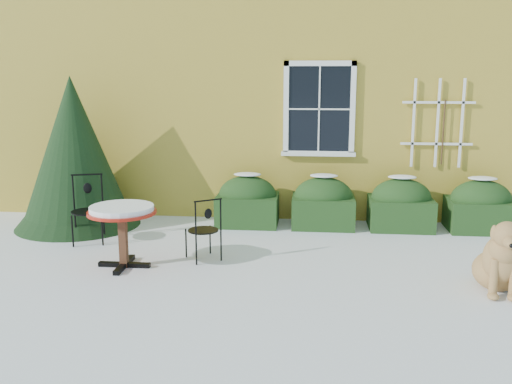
# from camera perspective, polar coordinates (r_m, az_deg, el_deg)

# --- Properties ---
(ground) EXTENTS (80.00, 80.00, 0.00)m
(ground) POSITION_cam_1_polar(r_m,az_deg,el_deg) (7.49, -0.76, -8.31)
(ground) COLOR white
(ground) RESTS_ON ground
(house) EXTENTS (12.40, 8.40, 6.40)m
(house) POSITION_cam_1_polar(r_m,az_deg,el_deg) (14.03, 2.49, 14.35)
(house) COLOR gold
(house) RESTS_ON ground
(hedge_row) EXTENTS (4.95, 0.80, 0.91)m
(hedge_row) POSITION_cam_1_polar(r_m,az_deg,el_deg) (9.83, 10.53, -1.21)
(hedge_row) COLOR #173213
(hedge_row) RESTS_ON ground
(evergreen_shrub) EXTENTS (2.10, 2.10, 2.55)m
(evergreen_shrub) POSITION_cam_1_polar(r_m,az_deg,el_deg) (10.15, -17.63, 2.42)
(evergreen_shrub) COLOR black
(evergreen_shrub) RESTS_ON ground
(bistro_table) EXTENTS (0.91, 0.91, 0.85)m
(bistro_table) POSITION_cam_1_polar(r_m,az_deg,el_deg) (7.80, -13.25, -2.38)
(bistro_table) COLOR black
(bistro_table) RESTS_ON ground
(patio_chair_near) EXTENTS (0.55, 0.55, 0.90)m
(patio_chair_near) POSITION_cam_1_polar(r_m,az_deg,el_deg) (7.99, -5.20, -3.70)
(patio_chair_near) COLOR black
(patio_chair_near) RESTS_ON ground
(patio_chair_far) EXTENTS (0.58, 0.58, 1.04)m
(patio_chair_far) POSITION_cam_1_polar(r_m,az_deg,el_deg) (9.20, -16.48, -1.62)
(patio_chair_far) COLOR black
(patio_chair_far) RESTS_ON ground
(dog) EXTENTS (0.67, 1.03, 0.95)m
(dog) POSITION_cam_1_polar(r_m,az_deg,el_deg) (7.42, 23.31, -6.41)
(dog) COLOR #AF844E
(dog) RESTS_ON ground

